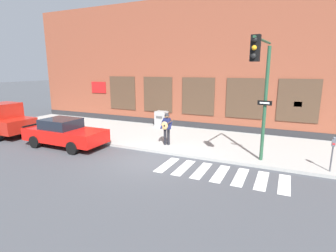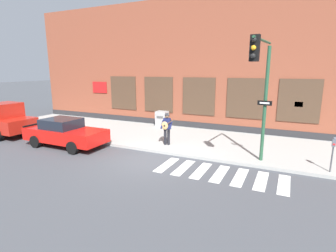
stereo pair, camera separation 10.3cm
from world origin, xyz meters
The scene contains 9 objects.
ground_plane centered at (0.00, 0.00, 0.00)m, with size 160.00×160.00×0.00m, color #424449.
sidewalk centered at (0.00, 4.07, 0.07)m, with size 28.00×5.81×0.14m.
building_backdrop centered at (0.00, 8.97, 4.40)m, with size 28.00×4.06×8.82m.
crosswalk centered at (3.36, -0.14, 0.01)m, with size 5.20×1.90×0.01m.
red_car centered at (-5.31, 0.11, 0.77)m, with size 4.60×1.99×1.53m.
busker centered at (-0.19, 2.29, 1.12)m, with size 0.77×0.62×1.72m.
traffic_light centered at (4.60, 0.89, 3.69)m, with size 0.72×2.73×5.15m.
parking_meter centered at (7.38, 1.61, 1.09)m, with size 0.13×0.11×1.44m.
utility_box centered at (-2.58, 6.52, 0.68)m, with size 0.80×0.71×1.07m.
Camera 1 is at (5.61, -10.09, 4.15)m, focal length 28.00 mm.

